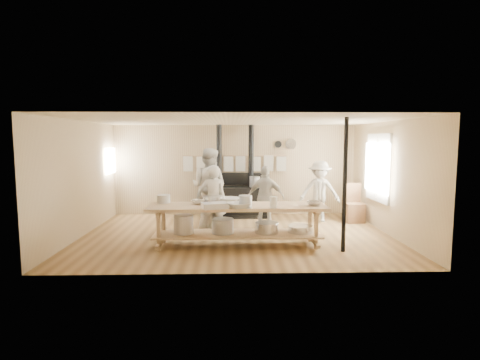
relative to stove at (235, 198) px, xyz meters
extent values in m
plane|color=brown|center=(0.01, -2.12, -0.52)|extent=(7.00, 7.00, 0.00)
plane|color=tan|center=(0.01, 0.38, 0.78)|extent=(7.00, 0.00, 7.00)
plane|color=tan|center=(0.01, -4.62, 0.78)|extent=(7.00, 0.00, 7.00)
plane|color=tan|center=(-3.49, -2.12, 0.78)|extent=(0.00, 5.00, 5.00)
plane|color=tan|center=(3.51, -2.12, 0.78)|extent=(0.00, 5.00, 5.00)
plane|color=beige|center=(0.01, -2.12, 2.08)|extent=(7.00, 7.00, 0.00)
cube|color=beige|center=(3.48, -1.52, 0.98)|extent=(0.06, 1.35, 1.65)
plane|color=white|center=(3.44, -1.52, 0.98)|extent=(0.00, 1.50, 1.50)
cube|color=beige|center=(3.43, -1.52, 0.98)|extent=(0.02, 0.03, 1.50)
plane|color=white|center=(-3.44, -0.12, 1.08)|extent=(0.00, 0.90, 0.90)
cube|color=black|center=(0.01, -0.02, -0.10)|extent=(1.80, 0.70, 0.85)
cube|color=black|center=(0.01, -0.02, -0.47)|extent=(1.90, 0.75, 0.10)
cube|color=black|center=(0.01, 0.28, 0.53)|extent=(1.80, 0.12, 0.35)
cylinder|color=black|center=(-0.44, 0.03, 1.20)|extent=(0.15, 0.15, 1.75)
cylinder|color=black|center=(0.46, 0.03, 1.20)|extent=(0.15, 0.15, 1.75)
cylinder|color=#B2B2B7|center=(-0.54, -0.02, 0.50)|extent=(0.36, 0.36, 0.34)
cylinder|color=gray|center=(0.56, -0.07, 0.48)|extent=(0.30, 0.30, 0.30)
cylinder|color=tan|center=(0.01, 0.28, 1.20)|extent=(3.00, 0.04, 0.04)
cube|color=silver|center=(-1.34, 0.28, 0.98)|extent=(0.28, 0.01, 0.46)
cube|color=silver|center=(-0.96, 0.28, 0.98)|extent=(0.28, 0.01, 0.46)
cube|color=silver|center=(-0.57, 0.28, 0.98)|extent=(0.28, 0.01, 0.46)
cube|color=silver|center=(-0.19, 0.28, 0.98)|extent=(0.28, 0.01, 0.46)
cube|color=silver|center=(0.20, 0.28, 0.98)|extent=(0.28, 0.01, 0.46)
cube|color=silver|center=(0.59, 0.28, 0.98)|extent=(0.28, 0.01, 0.46)
cube|color=silver|center=(0.97, 0.28, 0.98)|extent=(0.28, 0.01, 0.46)
cube|color=silver|center=(1.36, 0.28, 0.98)|extent=(0.28, 0.01, 0.46)
cube|color=tan|center=(1.41, 0.30, 1.38)|extent=(0.50, 0.14, 0.03)
cylinder|color=black|center=(1.26, 0.32, 1.53)|extent=(0.20, 0.04, 0.20)
cylinder|color=silver|center=(1.63, 0.32, 1.53)|extent=(0.32, 0.03, 0.32)
cube|color=tan|center=(0.01, -3.02, 0.30)|extent=(3.60, 0.90, 0.06)
cube|color=tan|center=(0.01, -3.02, -0.27)|extent=(3.40, 0.80, 0.04)
cube|color=tan|center=(0.01, -3.02, -0.32)|extent=(3.30, 0.06, 0.06)
cube|color=tan|center=(-1.54, -3.32, -0.10)|extent=(0.07, 0.07, 0.85)
cube|color=tan|center=(-1.54, -2.72, -0.10)|extent=(0.07, 0.07, 0.85)
cube|color=tan|center=(1.56, -3.32, -0.10)|extent=(0.07, 0.07, 0.85)
cube|color=tan|center=(1.56, -2.72, -0.10)|extent=(0.07, 0.07, 0.85)
cylinder|color=#B2B2B7|center=(-1.09, -3.02, -0.06)|extent=(0.40, 0.40, 0.38)
cylinder|color=gray|center=(-0.29, -3.02, -0.10)|extent=(0.44, 0.44, 0.30)
cylinder|color=silver|center=(0.61, -3.02, -0.14)|extent=(0.48, 0.48, 0.22)
cylinder|color=silver|center=(1.31, -3.02, -0.18)|extent=(0.52, 0.52, 0.14)
cylinder|color=black|center=(2.06, -3.47, 0.78)|extent=(0.08, 0.08, 2.60)
imported|color=#BDB4A7|center=(-0.52, -2.16, 0.29)|extent=(0.60, 0.40, 1.62)
imported|color=#BDB4A7|center=(-0.68, -1.07, 0.46)|extent=(1.18, 1.07, 1.97)
imported|color=#BDB4A7|center=(-0.61, -1.92, 0.26)|extent=(0.88, 0.71, 1.55)
imported|color=#BDB4A7|center=(0.73, -1.51, 0.25)|extent=(0.98, 0.61, 1.55)
imported|color=#BDB4A7|center=(2.24, -0.75, 0.29)|extent=(1.14, 0.78, 1.63)
cube|color=brown|center=(3.16, -0.80, -0.27)|extent=(0.48, 0.48, 0.51)
cube|color=brown|center=(3.16, -0.59, 0.21)|extent=(0.48, 0.05, 0.57)
imported|color=silver|center=(-0.15, -2.69, 0.38)|extent=(0.51, 0.51, 0.11)
imported|color=silver|center=(-0.79, -2.89, 0.37)|extent=(0.40, 0.40, 0.09)
imported|color=silver|center=(0.02, -3.35, 0.38)|extent=(0.60, 0.60, 0.11)
imported|color=silver|center=(1.56, -3.11, 0.37)|extent=(0.38, 0.38, 0.09)
cube|color=#B2B2B7|center=(-0.44, -3.35, 0.38)|extent=(0.56, 0.45, 0.11)
cylinder|color=silver|center=(-0.50, -2.69, 0.40)|extent=(0.53, 0.53, 0.14)
cylinder|color=gray|center=(0.16, -3.29, 0.45)|extent=(0.32, 0.32, 0.24)
cylinder|color=silver|center=(-1.54, -2.69, 0.41)|extent=(0.34, 0.34, 0.17)
cylinder|color=silver|center=(0.70, -3.35, 0.44)|extent=(0.19, 0.19, 0.22)
camera|label=1|loc=(-0.15, -10.52, 1.64)|focal=28.00mm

